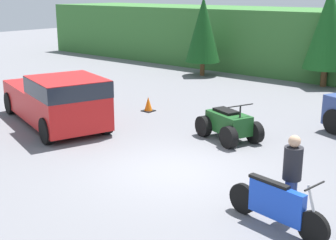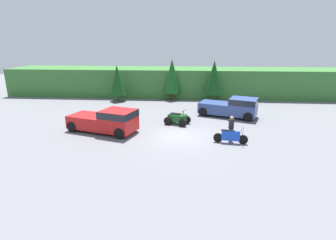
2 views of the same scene
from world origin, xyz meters
TOP-DOWN VIEW (x-y plane):
  - ground_plane at (0.00, 0.00)m, footprint 80.00×80.00m
  - tree_left at (-7.47, 11.46)m, footprint 1.81×1.81m
  - tree_mid_left at (-1.38, 12.80)m, footprint 2.07×2.07m
  - pickup_truck_red at (-5.39, 0.62)m, footprint 5.55×3.49m
  - dirt_bike at (3.42, -0.95)m, footprint 2.24×0.63m
  - quad_atv at (-0.30, 3.07)m, footprint 2.23×1.76m
  - rider_person at (3.48, -0.51)m, footprint 0.42×0.42m
  - traffic_cone at (-4.48, 4.02)m, footprint 0.42×0.42m

SIDE VIEW (x-z plane):
  - ground_plane at x=0.00m, z-range 0.00..0.00m
  - traffic_cone at x=-4.48m, z-range -0.02..0.53m
  - dirt_bike at x=3.42m, z-range -0.10..1.02m
  - quad_atv at x=-0.30m, z-range -0.13..1.06m
  - pickup_truck_red at x=-5.39m, z-range 0.06..1.83m
  - rider_person at x=3.48m, z-range 0.08..1.83m
  - tree_left at x=-7.47m, z-range 0.36..4.47m
  - tree_mid_left at x=-1.38m, z-range 0.41..5.12m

